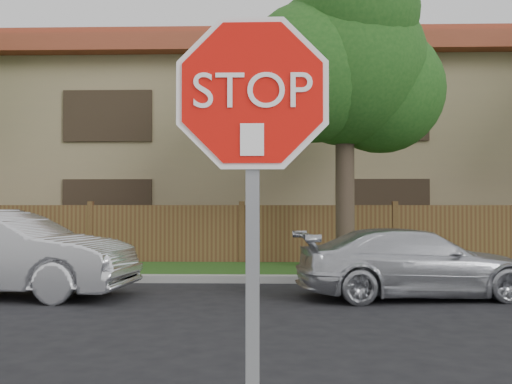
{
  "coord_description": "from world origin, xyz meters",
  "views": [
    {
      "loc": [
        0.83,
        -4.28,
        1.63
      ],
      "look_at": [
        0.73,
        -0.9,
        1.7
      ],
      "focal_mm": 42.0,
      "sensor_mm": 36.0,
      "label": 1
    }
  ],
  "objects": [
    {
      "name": "far_curb",
      "position": [
        0.0,
        8.15,
        0.07
      ],
      "size": [
        70.0,
        0.3,
        0.15
      ],
      "primitive_type": "cube",
      "color": "gray",
      "rests_on": "ground"
    },
    {
      "name": "grass_strip",
      "position": [
        0.0,
        9.8,
        0.06
      ],
      "size": [
        70.0,
        3.0,
        0.12
      ],
      "primitive_type": "cube",
      "color": "#1E4714",
      "rests_on": "ground"
    },
    {
      "name": "fence",
      "position": [
        0.0,
        11.4,
        0.8
      ],
      "size": [
        70.0,
        0.12,
        1.6
      ],
      "primitive_type": "cube",
      "color": "#51321C",
      "rests_on": "ground"
    },
    {
      "name": "apartment_building",
      "position": [
        0.0,
        17.0,
        3.53
      ],
      "size": [
        35.2,
        9.2,
        7.2
      ],
      "color": "tan",
      "rests_on": "ground"
    },
    {
      "name": "tree_mid",
      "position": [
        2.52,
        9.57,
        4.87
      ],
      "size": [
        4.8,
        3.9,
        7.35
      ],
      "color": "#382B21",
      "rests_on": "ground"
    },
    {
      "name": "stop_sign",
      "position": [
        0.73,
        -1.48,
        1.83
      ],
      "size": [
        1.01,
        0.13,
        2.55
      ],
      "color": "gray",
      "rests_on": "sidewalk_near"
    },
    {
      "name": "sedan_left",
      "position": [
        -3.97,
        6.13,
        0.77
      ],
      "size": [
        4.78,
        2.05,
        1.53
      ],
      "primitive_type": "imported",
      "rotation": [
        0.0,
        0.0,
        1.48
      ],
      "color": "silver",
      "rests_on": "ground"
    },
    {
      "name": "sedan_right",
      "position": [
        3.3,
        6.22,
        0.6
      ],
      "size": [
        4.3,
        2.14,
        1.2
      ],
      "primitive_type": "imported",
      "rotation": [
        0.0,
        0.0,
        1.68
      ],
      "color": "silver",
      "rests_on": "ground"
    }
  ]
}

